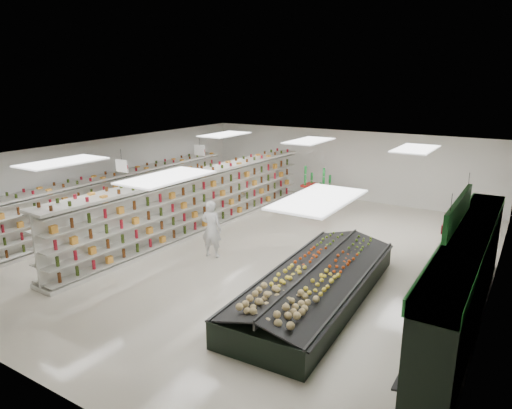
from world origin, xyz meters
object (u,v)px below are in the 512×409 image
Objects in this scene: gondola_left at (129,197)px; shopper_background at (243,191)px; produce_island at (316,283)px; gondola_center at (199,204)px; soda_endcap at (317,188)px; shopper_main at (212,229)px.

gondola_left is 6.27× the size of shopper_background.
produce_island is at bearing -108.59° from shopper_background.
gondola_center reaches higher than shopper_background.
produce_island is 4.07× the size of soda_endcap.
gondola_center is 6.02m from soda_endcap.
shopper_main is (2.03, -1.90, -0.09)m from gondola_center.
produce_island is 9.24m from soda_endcap.
soda_endcap is (2.27, 5.57, -0.23)m from gondola_center.
gondola_center reaches higher than shopper_main.
gondola_center is 7.09× the size of shopper_background.
gondola_left is at bearing 160.19° from shopper_background.
gondola_left reaches higher than shopper_background.
shopper_main reaches higher than produce_island.
gondola_center is at bearing -54.89° from shopper_main.
shopper_main is at bearing -132.34° from shopper_background.
shopper_main is at bearing -40.51° from gondola_center.
shopper_background is (-6.02, 5.75, 0.46)m from produce_island.
shopper_background is at bearing 44.50° from gondola_left.
shopper_background reaches higher than produce_island.
produce_island is at bearing -15.37° from gondola_left.
gondola_left is 1.72× the size of produce_island.
gondola_center is 7.92× the size of soda_endcap.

